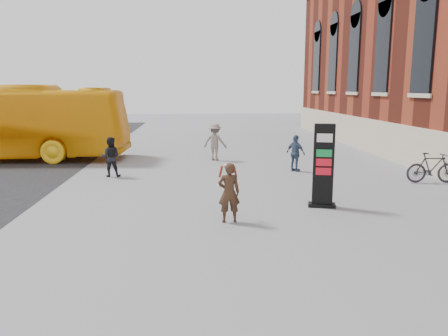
{
  "coord_description": "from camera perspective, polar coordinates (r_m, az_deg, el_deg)",
  "views": [
    {
      "loc": [
        -0.18,
        -10.18,
        3.46
      ],
      "look_at": [
        0.66,
        1.79,
        1.26
      ],
      "focal_mm": 35.0,
      "sensor_mm": 36.0,
      "label": 1
    }
  ],
  "objects": [
    {
      "name": "pedestrian_c",
      "position": [
        18.54,
        9.34,
        1.91
      ],
      "size": [
        0.88,
        0.93,
        1.54
      ],
      "primitive_type": "imported",
      "rotation": [
        0.0,
        0.0,
        2.29
      ],
      "color": "#3A4E6C",
      "rests_on": "ground"
    },
    {
      "name": "bike_7",
      "position": [
        17.83,
        25.54,
        0.03
      ],
      "size": [
        1.91,
        0.66,
        1.13
      ],
      "primitive_type": "imported",
      "rotation": [
        0.0,
        0.0,
        1.5
      ],
      "color": "#26252E",
      "rests_on": "ground"
    },
    {
      "name": "pedestrian_a",
      "position": [
        17.78,
        -14.59,
        1.41
      ],
      "size": [
        0.77,
        0.6,
        1.57
      ],
      "primitive_type": "imported",
      "rotation": [
        0.0,
        0.0,
        3.15
      ],
      "color": "black",
      "rests_on": "ground"
    },
    {
      "name": "woman",
      "position": [
        11.33,
        0.65,
        -3.13
      ],
      "size": [
        0.6,
        0.55,
        1.58
      ],
      "rotation": [
        0.0,
        0.0,
        3.17
      ],
      "color": "#372419",
      "rests_on": "ground"
    },
    {
      "name": "pedestrian_b",
      "position": [
        21.16,
        -1.17,
        3.44
      ],
      "size": [
        1.33,
        1.06,
        1.8
      ],
      "primitive_type": "imported",
      "rotation": [
        0.0,
        0.0,
        2.75
      ],
      "color": "gray",
      "rests_on": "ground"
    },
    {
      "name": "ground",
      "position": [
        10.75,
        -2.89,
        -8.38
      ],
      "size": [
        100.0,
        100.0,
        0.0
      ],
      "primitive_type": "plane",
      "color": "#9E9EA3"
    },
    {
      "name": "info_pylon",
      "position": [
        13.04,
        12.84,
        0.27
      ],
      "size": [
        0.86,
        0.57,
        2.45
      ],
      "rotation": [
        0.0,
        0.0,
        -0.24
      ],
      "color": "black",
      "rests_on": "ground"
    }
  ]
}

